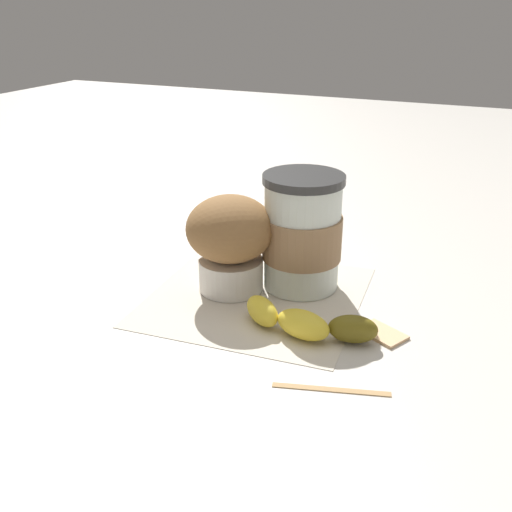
% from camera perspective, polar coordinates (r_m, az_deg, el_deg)
% --- Properties ---
extents(ground_plane, '(3.00, 3.00, 0.00)m').
position_cam_1_polar(ground_plane, '(0.73, -0.00, -3.87)').
color(ground_plane, beige).
extents(paper_napkin, '(0.26, 0.26, 0.00)m').
position_cam_1_polar(paper_napkin, '(0.73, -0.00, -3.81)').
color(paper_napkin, beige).
rests_on(paper_napkin, ground_plane).
extents(coffee_cup, '(0.10, 0.10, 0.14)m').
position_cam_1_polar(coffee_cup, '(0.73, 4.42, 2.20)').
color(coffee_cup, silver).
rests_on(coffee_cup, paper_napkin).
extents(muffin, '(0.11, 0.11, 0.12)m').
position_cam_1_polar(muffin, '(0.72, -2.46, 1.67)').
color(muffin, white).
rests_on(muffin, paper_napkin).
extents(banana, '(0.06, 0.16, 0.03)m').
position_cam_1_polar(banana, '(0.64, 4.69, -6.26)').
color(banana, yellow).
rests_on(banana, paper_napkin).
extents(sugar_packet, '(0.05, 0.06, 0.01)m').
position_cam_1_polar(sugar_packet, '(0.66, 11.91, -7.09)').
color(sugar_packet, '#E0B27F').
rests_on(sugar_packet, ground_plane).
extents(wooden_stirrer, '(0.04, 0.11, 0.00)m').
position_cam_1_polar(wooden_stirrer, '(0.57, 7.17, -12.47)').
color(wooden_stirrer, tan).
rests_on(wooden_stirrer, ground_plane).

